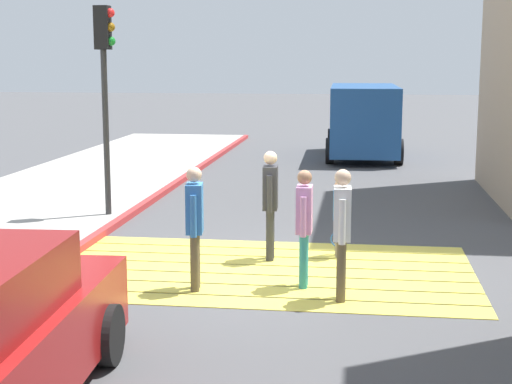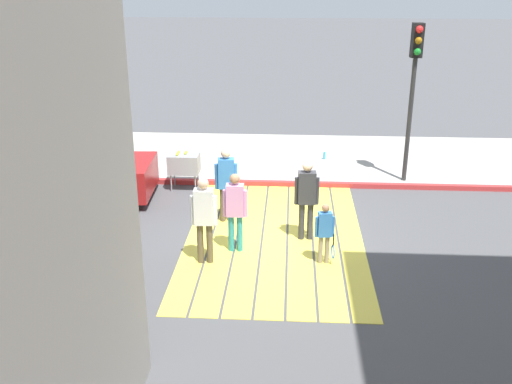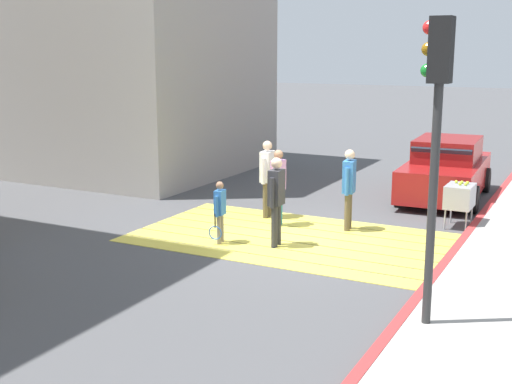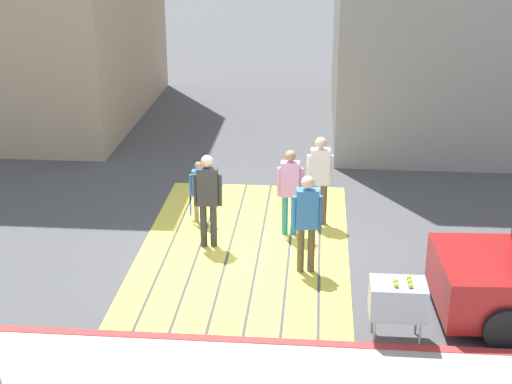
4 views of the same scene
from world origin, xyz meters
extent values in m
plane|color=#4C4C4F|center=(0.00, 0.00, 0.00)|extent=(120.00, 120.00, 0.00)
cube|color=#EAD64C|center=(0.00, -1.65, 0.01)|extent=(6.40, 0.50, 0.01)
cube|color=#EAD64C|center=(0.00, -1.10, 0.01)|extent=(6.40, 0.50, 0.01)
cube|color=#EAD64C|center=(0.00, -0.55, 0.01)|extent=(6.40, 0.50, 0.01)
cube|color=#EAD64C|center=(0.00, 0.00, 0.01)|extent=(6.40, 0.50, 0.01)
cube|color=#EAD64C|center=(0.00, 0.55, 0.01)|extent=(6.40, 0.50, 0.01)
cube|color=#EAD64C|center=(0.00, 1.10, 0.01)|extent=(6.40, 0.50, 0.01)
cube|color=#EAD64C|center=(0.00, 1.65, 0.01)|extent=(6.40, 0.50, 0.01)
cube|color=#BC3333|center=(-3.25, 0.00, 0.07)|extent=(0.16, 40.00, 0.13)
cube|color=gray|center=(8.50, -5.19, 4.22)|extent=(8.00, 7.00, 8.44)
cube|color=#232B38|center=(8.50, -8.71, 4.64)|extent=(6.80, 0.03, 0.70)
cube|color=maroon|center=(-2.00, -5.30, 0.59)|extent=(2.01, 4.38, 0.80)
cube|color=maroon|center=(-1.99, -5.45, 1.27)|extent=(1.63, 2.14, 0.60)
cube|color=#1E2833|center=(-2.04, -4.53, 1.21)|extent=(1.49, 0.40, 0.49)
cylinder|color=black|center=(-1.19, -3.93, 0.33)|extent=(0.25, 0.67, 0.66)
cylinder|color=black|center=(-2.95, -4.01, 0.33)|extent=(0.25, 0.67, 0.66)
cylinder|color=black|center=(-1.05, -6.59, 0.33)|extent=(0.25, 0.67, 0.66)
cylinder|color=black|center=(-2.81, -6.68, 0.33)|extent=(0.25, 0.67, 0.66)
cylinder|color=#2D2D2D|center=(-3.60, 3.39, 1.70)|extent=(0.12, 0.12, 3.40)
cube|color=black|center=(-3.60, 3.39, 3.82)|extent=(0.28, 0.28, 0.84)
sphere|color=#FF2323|center=(-3.44, 3.39, 4.10)|extent=(0.18, 0.18, 0.18)
sphere|color=#956310|center=(-3.44, 3.39, 3.83)|extent=(0.18, 0.18, 0.18)
sphere|color=#188429|center=(-3.44, 3.39, 3.56)|extent=(0.18, 0.18, 0.18)
cube|color=#99999E|center=(-2.90, -2.49, 0.70)|extent=(0.56, 0.80, 0.50)
cylinder|color=#99999E|center=(-2.68, -2.17, 0.23)|extent=(0.04, 0.04, 0.45)
cylinder|color=#99999E|center=(-3.12, -2.17, 0.23)|extent=(0.04, 0.04, 0.45)
cylinder|color=#99999E|center=(-2.68, -2.81, 0.23)|extent=(0.04, 0.04, 0.45)
cylinder|color=#99999E|center=(-3.12, -2.81, 0.23)|extent=(0.04, 0.04, 0.45)
sphere|color=#CCE033|center=(-3.02, -2.64, 0.98)|extent=(0.07, 0.07, 0.07)
sphere|color=#CCE033|center=(-2.90, -2.64, 0.98)|extent=(0.07, 0.07, 0.07)
sphere|color=#CCE033|center=(-2.78, -2.64, 0.98)|extent=(0.07, 0.07, 0.07)
sphere|color=#CCE033|center=(-3.02, -2.44, 0.98)|extent=(0.07, 0.07, 0.07)
sphere|color=#CCE033|center=(-2.90, -2.44, 0.98)|extent=(0.07, 0.07, 0.07)
cylinder|color=brown|center=(-0.84, -1.05, 0.42)|extent=(0.12, 0.12, 0.83)
cylinder|color=brown|center=(-0.82, -1.23, 0.42)|extent=(0.12, 0.12, 0.83)
cube|color=#3372BF|center=(-0.83, -1.14, 1.18)|extent=(0.27, 0.39, 0.69)
sphere|color=beige|center=(-0.83, -1.14, 1.65)|extent=(0.21, 0.21, 0.21)
cylinder|color=#3372BF|center=(-0.86, -0.93, 1.11)|extent=(0.09, 0.09, 0.59)
cylinder|color=#3372BF|center=(-0.80, -1.35, 1.11)|extent=(0.09, 0.09, 0.59)
cylinder|color=teal|center=(0.67, -0.70, 0.40)|extent=(0.12, 0.12, 0.80)
cylinder|color=teal|center=(0.67, -0.88, 0.40)|extent=(0.12, 0.12, 0.80)
cube|color=#D18CC6|center=(0.67, -0.79, 1.14)|extent=(0.22, 0.35, 0.67)
sphere|color=#9E7051|center=(0.67, -0.79, 1.59)|extent=(0.21, 0.21, 0.21)
cylinder|color=#D18CC6|center=(0.67, -0.58, 1.07)|extent=(0.09, 0.09, 0.57)
cylinder|color=#D18CC6|center=(0.67, -1.00, 1.07)|extent=(0.09, 0.09, 0.57)
cylinder|color=#333338|center=(0.01, 0.76, 0.42)|extent=(0.13, 0.13, 0.84)
cylinder|color=#333338|center=(0.02, 0.57, 0.42)|extent=(0.13, 0.13, 0.84)
cube|color=#333338|center=(0.02, 0.66, 1.19)|extent=(0.25, 0.38, 0.70)
sphere|color=beige|center=(0.02, 0.66, 1.67)|extent=(0.22, 0.22, 0.22)
cylinder|color=#333338|center=(0.01, 0.88, 1.12)|extent=(0.09, 0.09, 0.60)
cylinder|color=#333338|center=(0.03, 0.45, 1.12)|extent=(0.09, 0.09, 0.60)
cylinder|color=brown|center=(1.21, -1.25, 0.42)|extent=(0.13, 0.13, 0.85)
cylinder|color=brown|center=(1.22, -1.44, 0.42)|extent=(0.13, 0.13, 0.85)
cube|color=white|center=(1.21, -1.34, 1.20)|extent=(0.24, 0.38, 0.71)
sphere|color=beige|center=(1.21, -1.34, 1.68)|extent=(0.22, 0.22, 0.22)
cylinder|color=white|center=(1.21, -1.13, 1.13)|extent=(0.09, 0.09, 0.60)
cylinder|color=white|center=(1.22, -1.56, 1.13)|extent=(0.09, 0.09, 0.60)
cylinder|color=gray|center=(1.09, 1.07, 0.30)|extent=(0.09, 0.09, 0.60)
cylinder|color=gray|center=(1.11, 0.94, 0.30)|extent=(0.09, 0.09, 0.60)
cube|color=#3372BF|center=(1.10, 1.00, 0.85)|extent=(0.19, 0.28, 0.50)
sphere|color=#9E7051|center=(1.10, 1.00, 1.19)|extent=(0.15, 0.15, 0.15)
cylinder|color=#3372BF|center=(1.08, 1.16, 0.80)|extent=(0.06, 0.06, 0.42)
cylinder|color=#3372BF|center=(1.12, 0.84, 0.80)|extent=(0.06, 0.06, 0.42)
cylinder|color=black|center=(1.11, 1.18, 0.51)|extent=(0.03, 0.03, 0.28)
torus|color=blue|center=(1.11, 1.18, 0.26)|extent=(0.28, 0.06, 0.28)
camera|label=1|loc=(1.45, -11.58, 3.24)|focal=54.86mm
camera|label=2|loc=(11.48, 0.30, 5.50)|focal=40.83mm
camera|label=3|loc=(-5.52, 12.22, 3.82)|focal=47.12mm
camera|label=4|loc=(-12.41, -1.27, 6.05)|focal=52.67mm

